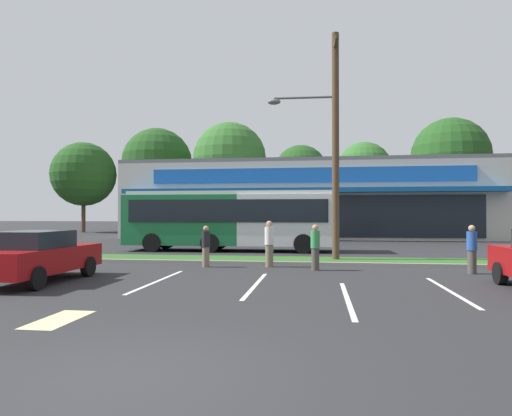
% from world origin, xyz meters
% --- Properties ---
extents(ground_plane, '(240.00, 240.00, 0.00)m').
position_xyz_m(ground_plane, '(0.00, 0.00, 0.00)').
color(ground_plane, '#262628').
extents(grass_median, '(56.00, 2.20, 0.12)m').
position_xyz_m(grass_median, '(0.00, 14.00, 0.06)').
color(grass_median, '#2D5B23').
rests_on(grass_median, ground_plane).
extents(curb_lip, '(56.00, 0.24, 0.12)m').
position_xyz_m(curb_lip, '(0.00, 12.78, 0.06)').
color(curb_lip, gray).
rests_on(curb_lip, ground_plane).
extents(parking_stripe_0, '(0.12, 4.80, 0.01)m').
position_xyz_m(parking_stripe_0, '(-2.52, 7.78, 0.00)').
color(parking_stripe_0, silver).
rests_on(parking_stripe_0, ground_plane).
extents(parking_stripe_1, '(0.12, 4.80, 0.01)m').
position_xyz_m(parking_stripe_1, '(0.49, 7.45, 0.00)').
color(parking_stripe_1, silver).
rests_on(parking_stripe_1, ground_plane).
extents(parking_stripe_2, '(0.12, 4.80, 0.01)m').
position_xyz_m(parking_stripe_2, '(2.93, 5.68, 0.00)').
color(parking_stripe_2, silver).
rests_on(parking_stripe_2, ground_plane).
extents(parking_stripe_3, '(0.12, 4.80, 0.01)m').
position_xyz_m(parking_stripe_3, '(5.65, 7.11, 0.00)').
color(parking_stripe_3, silver).
rests_on(parking_stripe_3, ground_plane).
extents(lot_arrow, '(0.70, 1.60, 0.01)m').
position_xyz_m(lot_arrow, '(-2.65, 2.74, 0.00)').
color(lot_arrow, beige).
rests_on(lot_arrow, ground_plane).
extents(storefront_building, '(31.03, 12.60, 6.48)m').
position_xyz_m(storefront_building, '(1.48, 35.63, 3.25)').
color(storefront_building, '#BCB7AD').
rests_on(storefront_building, ground_plane).
extents(tree_far_left, '(7.11, 7.11, 10.06)m').
position_xyz_m(tree_far_left, '(-23.71, 42.37, 6.49)').
color(tree_far_left, '#473323').
rests_on(tree_far_left, ground_plane).
extents(tree_left, '(8.21, 8.21, 12.17)m').
position_xyz_m(tree_left, '(-16.55, 46.19, 8.06)').
color(tree_left, '#473323').
rests_on(tree_left, ground_plane).
extents(tree_mid_left, '(8.10, 8.10, 12.19)m').
position_xyz_m(tree_mid_left, '(-7.43, 44.11, 8.14)').
color(tree_mid_left, '#473323').
rests_on(tree_mid_left, ground_plane).
extents(tree_mid, '(6.04, 6.04, 9.85)m').
position_xyz_m(tree_mid, '(0.34, 46.20, 6.81)').
color(tree_mid, '#473323').
rests_on(tree_mid, ground_plane).
extents(tree_mid_right, '(5.72, 5.72, 9.68)m').
position_xyz_m(tree_mid_right, '(7.14, 43.90, 6.80)').
color(tree_mid_right, '#473323').
rests_on(tree_mid_right, ground_plane).
extents(tree_right, '(7.80, 7.80, 11.82)m').
position_xyz_m(tree_right, '(15.65, 43.13, 7.90)').
color(tree_right, '#473323').
rests_on(tree_right, ground_plane).
extents(utility_pole, '(3.03, 2.40, 9.70)m').
position_xyz_m(utility_pole, '(2.85, 14.08, 5.19)').
color(utility_pole, '#4C3826').
rests_on(utility_pole, ground_plane).
extents(city_bus, '(11.52, 2.80, 3.25)m').
position_xyz_m(city_bus, '(-2.50, 19.09, 1.76)').
color(city_bus, '#196638').
rests_on(city_bus, ground_plane).
extents(bus_stop_bench, '(1.60, 0.45, 0.95)m').
position_xyz_m(bus_stop_bench, '(-9.15, 12.14, 0.50)').
color(bus_stop_bench, brown).
rests_on(bus_stop_bench, ground_plane).
extents(car_2, '(1.90, 4.42, 1.52)m').
position_xyz_m(car_2, '(-5.94, 7.06, 0.78)').
color(car_2, maroon).
rests_on(car_2, ground_plane).
extents(pedestrian_near_bench, '(0.33, 0.33, 1.64)m').
position_xyz_m(pedestrian_near_bench, '(7.38, 10.80, 0.83)').
color(pedestrian_near_bench, '#47423D').
rests_on(pedestrian_near_bench, ground_plane).
extents(pedestrian_by_pole, '(0.35, 0.35, 1.76)m').
position_xyz_m(pedestrian_by_pole, '(0.41, 11.90, 0.88)').
color(pedestrian_by_pole, '#726651').
rests_on(pedestrian_by_pole, ground_plane).
extents(pedestrian_mid, '(0.32, 0.32, 1.57)m').
position_xyz_m(pedestrian_mid, '(-1.98, 11.54, 0.79)').
color(pedestrian_mid, '#726651').
rests_on(pedestrian_mid, ground_plane).
extents(pedestrian_far, '(0.33, 0.33, 1.64)m').
position_xyz_m(pedestrian_far, '(2.15, 11.07, 0.82)').
color(pedestrian_far, '#47423D').
rests_on(pedestrian_far, ground_plane).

